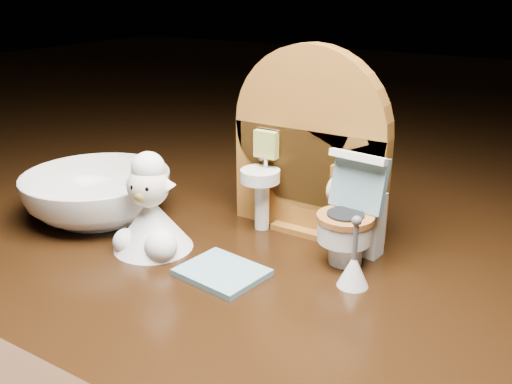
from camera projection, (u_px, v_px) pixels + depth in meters
backdrop_panel at (308, 153)px, 0.45m from camera, size 0.13×0.05×0.15m
toy_toilet at (352, 221)px, 0.41m from camera, size 0.04×0.05×0.08m
bath_mat at (222, 272)px, 0.40m from camera, size 0.06×0.05×0.00m
toilet_brush at (354, 268)px, 0.38m from camera, size 0.02×0.02×0.05m
plush_lamb at (151, 216)px, 0.43m from camera, size 0.06×0.06×0.08m
ceramic_bowl at (98, 196)px, 0.49m from camera, size 0.13×0.13×0.04m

